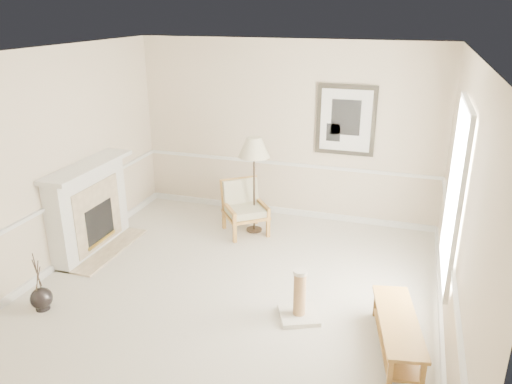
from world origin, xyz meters
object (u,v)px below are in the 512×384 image
floor_vase (41,299)px  scratching_post (299,303)px  armchair (244,204)px  floor_lamp (254,150)px  bench (397,329)px

floor_vase → scratching_post: floor_vase is taller
armchair → floor_lamp: size_ratio=0.59×
floor_vase → floor_lamp: bearing=59.1°
armchair → bench: (2.47, -2.30, -0.19)m
floor_vase → scratching_post: size_ratio=1.22×
floor_lamp → armchair: bearing=-167.0°
armchair → floor_lamp: (0.16, 0.04, 0.89)m
armchair → bench: armchair is taller
bench → scratching_post: (-1.09, 0.24, -0.05)m
armchair → scratching_post: (1.38, -2.06, -0.25)m
floor_lamp → bench: bearing=-45.4°
armchair → bench: 3.38m
floor_vase → armchair: armchair is taller
armchair → scratching_post: size_ratio=1.46×
floor_lamp → floor_vase: bearing=-120.9°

